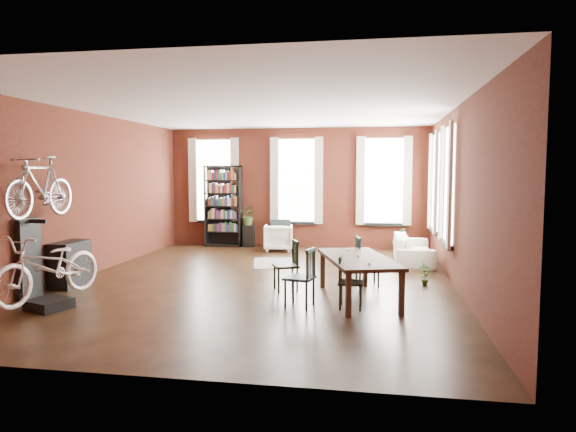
% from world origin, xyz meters
% --- Properties ---
extents(room, '(9.00, 9.04, 3.22)m').
position_xyz_m(room, '(0.25, 0.62, 2.14)').
color(room, black).
rests_on(room, ground).
extents(dining_table, '(1.47, 2.20, 0.69)m').
position_xyz_m(dining_table, '(1.83, -1.06, 0.35)').
color(dining_table, '#4E3C2F').
rests_on(dining_table, ground).
extents(dining_chair_a, '(0.49, 0.49, 0.89)m').
position_xyz_m(dining_chair_a, '(0.97, -1.61, 0.45)').
color(dining_chair_a, '#1A373A').
rests_on(dining_chair_a, ground).
extents(dining_chair_b, '(0.52, 0.52, 0.86)m').
position_xyz_m(dining_chair_b, '(0.58, -0.58, 0.43)').
color(dining_chair_b, black).
rests_on(dining_chair_b, ground).
extents(dining_chair_c, '(0.37, 0.37, 0.79)m').
position_xyz_m(dining_chair_c, '(1.74, -1.57, 0.39)').
color(dining_chair_c, '#1E2F1B').
rests_on(dining_chair_c, ground).
extents(dining_chair_d, '(0.48, 0.48, 0.88)m').
position_xyz_m(dining_chair_d, '(1.96, 0.01, 0.44)').
color(dining_chair_d, '#1B3A3C').
rests_on(dining_chair_d, ground).
extents(bookshelf, '(1.00, 0.32, 2.20)m').
position_xyz_m(bookshelf, '(-2.00, 4.30, 1.10)').
color(bookshelf, black).
rests_on(bookshelf, ground).
extents(white_armchair, '(0.81, 0.77, 0.74)m').
position_xyz_m(white_armchair, '(-0.37, 3.76, 0.37)').
color(white_armchair, white).
rests_on(white_armchair, ground).
extents(cream_sofa, '(0.61, 2.08, 0.81)m').
position_xyz_m(cream_sofa, '(2.95, 2.60, 0.41)').
color(cream_sofa, beige).
rests_on(cream_sofa, ground).
extents(striped_rug, '(1.15, 1.55, 0.01)m').
position_xyz_m(striped_rug, '(-0.13, 1.92, 0.01)').
color(striped_rug, black).
rests_on(striped_rug, ground).
extents(bike_trainer, '(0.67, 0.67, 0.15)m').
position_xyz_m(bike_trainer, '(-2.68, -2.38, 0.08)').
color(bike_trainer, black).
rests_on(bike_trainer, ground).
extents(bike_wall_rack, '(0.16, 0.60, 1.30)m').
position_xyz_m(bike_wall_rack, '(-3.40, -1.80, 0.65)').
color(bike_wall_rack, black).
rests_on(bike_wall_rack, ground).
extents(console_table, '(0.40, 0.80, 0.80)m').
position_xyz_m(console_table, '(-3.28, -0.90, 0.40)').
color(console_table, black).
rests_on(console_table, ground).
extents(plant_stand, '(0.32, 0.32, 0.59)m').
position_xyz_m(plant_stand, '(-1.29, 4.30, 0.29)').
color(plant_stand, black).
rests_on(plant_stand, ground).
extents(plant_by_sofa, '(0.55, 0.71, 0.28)m').
position_xyz_m(plant_by_sofa, '(2.70, 4.02, 0.14)').
color(plant_by_sofa, '#2A4E1F').
rests_on(plant_by_sofa, ground).
extents(plant_small, '(0.39, 0.46, 0.15)m').
position_xyz_m(plant_small, '(2.98, 0.18, 0.07)').
color(plant_small, '#345B24').
rests_on(plant_small, ground).
extents(bicycle_floor, '(0.87, 1.12, 1.89)m').
position_xyz_m(bicycle_floor, '(-2.64, -2.38, 1.10)').
color(bicycle_floor, silver).
rests_on(bicycle_floor, bike_trainer).
extents(bicycle_hung, '(0.47, 1.00, 1.66)m').
position_xyz_m(bicycle_hung, '(-3.15, -1.80, 2.13)').
color(bicycle_hung, '#A5A8AD').
rests_on(bicycle_hung, bike_wall_rack).
extents(plant_on_stand, '(0.58, 0.62, 0.41)m').
position_xyz_m(plant_on_stand, '(-1.30, 4.28, 0.79)').
color(plant_on_stand, '#355823').
rests_on(plant_on_stand, plant_stand).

